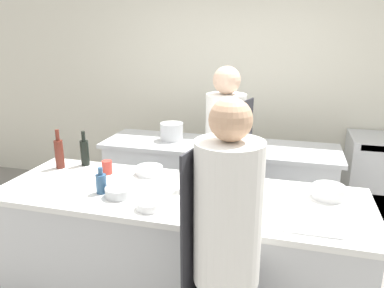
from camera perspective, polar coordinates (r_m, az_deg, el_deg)
wall_back at (r=4.47m, az=6.15°, el=9.56°), size 8.00×0.06×2.80m
prep_counter at (r=2.80m, az=-1.98°, el=-15.78°), size 2.55×0.86×0.89m
pass_counter at (r=3.84m, az=3.94°, el=-6.39°), size 2.31×0.67×0.89m
chef_at_prep_near at (r=1.94m, az=5.14°, el=-17.91°), size 0.36×0.35×1.68m
chef_at_stove at (r=3.23m, az=5.04°, el=-3.15°), size 0.38×0.36×1.69m
bottle_olive_oil at (r=3.20m, az=-16.04°, el=-1.15°), size 0.07×0.07×0.29m
bottle_vinegar at (r=2.63m, az=-13.66°, el=-5.78°), size 0.07×0.07×0.18m
bottle_wine at (r=2.60m, az=-0.34°, el=-4.64°), size 0.08×0.08×0.28m
bottle_cooking_oil at (r=3.19m, az=-19.59°, el=-1.28°), size 0.07×0.07×0.32m
bowl_mixing_large at (r=2.92m, az=-6.53°, el=-4.00°), size 0.21×0.21×0.06m
bowl_prep_small at (r=2.56m, az=-11.10°, el=-7.20°), size 0.18×0.18×0.06m
bowl_ceramic_blue at (r=2.37m, az=-6.47°, el=-9.26°), size 0.16×0.16×0.05m
bowl_wooden_salad at (r=2.66m, az=20.11°, el=-6.84°), size 0.21×0.21×0.08m
cup at (r=2.98m, az=-12.81°, el=-3.48°), size 0.08×0.08×0.10m
cutting_board at (r=2.29m, az=17.78°, el=-11.47°), size 0.32×0.27×0.01m
stockpot at (r=3.81m, az=-3.11°, el=1.92°), size 0.23×0.23×0.18m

